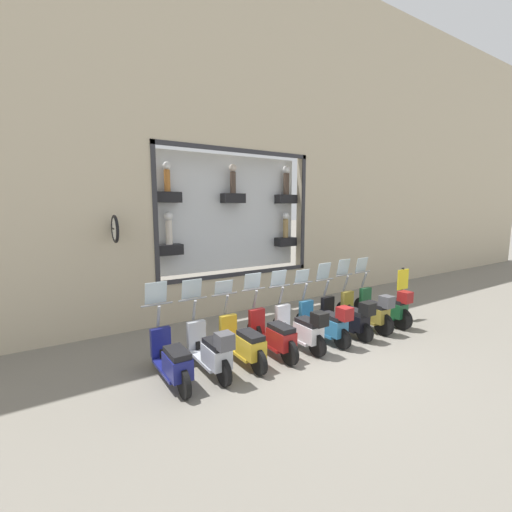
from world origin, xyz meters
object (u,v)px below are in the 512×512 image
scooter_olive_1 (368,311)px  scooter_silver_7 (211,350)px  scooter_teal_3 (326,322)px  scooter_white_4 (302,328)px  scooter_red_5 (273,335)px  scooter_yellow_6 (243,343)px  scooter_green_0 (386,306)px  scooter_navy_8 (172,360)px  shop_sign_post (402,292)px  scooter_black_2 (348,317)px

scooter_olive_1 → scooter_silver_7: (-0.01, 4.37, -0.02)m
scooter_teal_3 → scooter_white_4: (0.00, 0.73, 0.01)m
scooter_red_5 → scooter_yellow_6: size_ratio=1.00×
scooter_green_0 → scooter_silver_7: bearing=90.1°
scooter_teal_3 → scooter_navy_8: size_ratio=1.00×
shop_sign_post → scooter_black_2: bearing=90.4°
scooter_teal_3 → scooter_silver_7: scooter_silver_7 is taller
scooter_black_2 → scooter_white_4: 1.46m
scooter_black_2 → shop_sign_post: bearing=-89.6°
scooter_red_5 → shop_sign_post: scooter_red_5 is taller
scooter_green_0 → scooter_navy_8: bearing=89.5°
scooter_red_5 → shop_sign_post: (-0.05, -4.29, 0.35)m
scooter_teal_3 → scooter_yellow_6: scooter_teal_3 is taller
scooter_silver_7 → scooter_green_0: bearing=-89.9°
scooter_navy_8 → scooter_white_4: bearing=-91.3°
scooter_green_0 → shop_sign_post: 0.71m
scooter_green_0 → scooter_white_4: 2.91m
scooter_black_2 → scooter_red_5: size_ratio=0.99×
scooter_yellow_6 → scooter_silver_7: scooter_silver_7 is taller
scooter_white_4 → scooter_navy_8: (0.07, 2.91, -0.03)m
shop_sign_post → scooter_teal_3: bearing=90.3°
shop_sign_post → scooter_white_4: bearing=90.2°
scooter_black_2 → scooter_yellow_6: (0.07, 2.91, -0.03)m
scooter_green_0 → scooter_white_4: size_ratio=1.01×
scooter_olive_1 → scooter_teal_3: size_ratio=1.01×
scooter_navy_8 → shop_sign_post: size_ratio=1.22×
scooter_teal_3 → scooter_yellow_6: bearing=88.3°
scooter_teal_3 → scooter_black_2: bearing=-90.0°
scooter_red_5 → scooter_white_4: bearing=-95.2°
scooter_olive_1 → scooter_white_4: scooter_olive_1 is taller
scooter_black_2 → scooter_white_4: bearing=89.9°
scooter_olive_1 → scooter_black_2: 0.73m
scooter_green_0 → scooter_black_2: scooter_green_0 is taller
scooter_red_5 → scooter_navy_8: 2.18m
scooter_silver_7 → shop_sign_post: size_ratio=1.22×
scooter_red_5 → scooter_black_2: bearing=-91.8°
scooter_green_0 → scooter_black_2: 1.46m
scooter_green_0 → scooter_white_4: (-0.01, 2.91, -0.02)m
scooter_green_0 → scooter_white_4: bearing=90.3°
scooter_red_5 → scooter_silver_7: size_ratio=1.00×
scooter_yellow_6 → scooter_black_2: bearing=-91.3°
scooter_navy_8 → scooter_black_2: bearing=-90.9°
scooter_red_5 → scooter_yellow_6: 0.73m
scooter_green_0 → scooter_yellow_6: 4.37m
scooter_olive_1 → scooter_red_5: bearing=88.9°
scooter_navy_8 → shop_sign_post: bearing=-90.5°
scooter_olive_1 → scooter_teal_3: bearing=90.6°
scooter_teal_3 → shop_sign_post: size_ratio=1.22×
scooter_teal_3 → scooter_silver_7: (0.01, 2.91, 0.01)m
scooter_olive_1 → scooter_white_4: 2.18m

